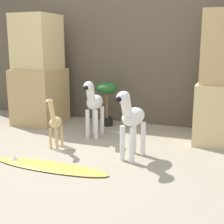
# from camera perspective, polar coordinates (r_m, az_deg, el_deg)

# --- Properties ---
(ground_plane) EXTENTS (14.00, 14.00, 0.00)m
(ground_plane) POSITION_cam_1_polar(r_m,az_deg,el_deg) (3.25, -4.95, -8.52)
(ground_plane) COLOR #9E937F
(wall_back) EXTENTS (6.40, 0.08, 2.20)m
(wall_back) POSITION_cam_1_polar(r_m,az_deg,el_deg) (4.60, 4.26, 11.62)
(wall_back) COLOR brown
(wall_back) RESTS_ON ground_plane
(rock_pillar_left) EXTENTS (0.63, 0.66, 1.56)m
(rock_pillar_left) POSITION_cam_1_polar(r_m,az_deg,el_deg) (4.68, -13.24, 6.78)
(rock_pillar_left) COLOR tan
(rock_pillar_left) RESTS_ON ground_plane
(zebra_right) EXTENTS (0.24, 0.51, 0.73)m
(zebra_right) POSITION_cam_1_polar(r_m,az_deg,el_deg) (3.11, 3.56, -1.10)
(zebra_right) COLOR white
(zebra_right) RESTS_ON ground_plane
(zebra_left) EXTENTS (0.21, 0.51, 0.73)m
(zebra_left) POSITION_cam_1_polar(r_m,az_deg,el_deg) (3.89, -3.36, 1.62)
(zebra_left) COLOR white
(zebra_left) RESTS_ON ground_plane
(giraffe_figurine) EXTENTS (0.16, 0.34, 0.59)m
(giraffe_figurine) POSITION_cam_1_polar(r_m,az_deg,el_deg) (3.55, -10.43, -1.70)
(giraffe_figurine) COLOR tan
(giraffe_figurine) RESTS_ON ground_plane
(potted_palm_front) EXTENTS (0.30, 0.30, 0.63)m
(potted_palm_front) POSITION_cam_1_polar(r_m,az_deg,el_deg) (4.43, -0.96, 3.22)
(potted_palm_front) COLOR black
(potted_palm_front) RESTS_ON ground_plane
(surfboard) EXTENTS (1.20, 0.27, 0.07)m
(surfboard) POSITION_cam_1_polar(r_m,az_deg,el_deg) (3.08, -11.44, -9.67)
(surfboard) COLOR gold
(surfboard) RESTS_ON ground_plane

